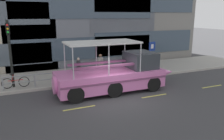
{
  "coord_description": "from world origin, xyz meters",
  "views": [
    {
      "loc": [
        -5.32,
        -12.02,
        4.92
      ],
      "look_at": [
        0.57,
        1.61,
        1.3
      ],
      "focal_mm": 36.45,
      "sensor_mm": 36.0,
      "label": 1
    }
  ],
  "objects_px": {
    "pedestrian_near_bow": "(133,60)",
    "parking_sign": "(152,51)",
    "leaned_bicycle": "(16,82)",
    "duck_tour_boat": "(117,75)",
    "traffic_light_pole": "(10,48)",
    "pedestrian_mid_left": "(100,63)",
    "pedestrian_mid_right": "(79,65)"
  },
  "relations": [
    {
      "from": "pedestrian_mid_right",
      "to": "leaned_bicycle",
      "type": "bearing_deg",
      "value": -167.27
    },
    {
      "from": "duck_tour_boat",
      "to": "pedestrian_mid_right",
      "type": "xyz_separation_m",
      "value": [
        -1.58,
        3.7,
        0.03
      ]
    },
    {
      "from": "pedestrian_mid_left",
      "to": "pedestrian_mid_right",
      "type": "distance_m",
      "value": 1.73
    },
    {
      "from": "pedestrian_near_bow",
      "to": "pedestrian_mid_right",
      "type": "distance_m",
      "value": 4.76
    },
    {
      "from": "traffic_light_pole",
      "to": "pedestrian_mid_right",
      "type": "height_order",
      "value": "traffic_light_pole"
    },
    {
      "from": "parking_sign",
      "to": "pedestrian_mid_left",
      "type": "xyz_separation_m",
      "value": [
        -4.5,
        0.35,
        -0.67
      ]
    },
    {
      "from": "duck_tour_boat",
      "to": "pedestrian_mid_right",
      "type": "distance_m",
      "value": 4.02
    },
    {
      "from": "pedestrian_near_bow",
      "to": "pedestrian_mid_right",
      "type": "bearing_deg",
      "value": 178.07
    },
    {
      "from": "leaned_bicycle",
      "to": "pedestrian_mid_right",
      "type": "relative_size",
      "value": 1.15
    },
    {
      "from": "parking_sign",
      "to": "pedestrian_mid_right",
      "type": "distance_m",
      "value": 6.28
    },
    {
      "from": "leaned_bicycle",
      "to": "pedestrian_mid_right",
      "type": "bearing_deg",
      "value": 12.73
    },
    {
      "from": "traffic_light_pole",
      "to": "pedestrian_mid_left",
      "type": "distance_m",
      "value": 6.63
    },
    {
      "from": "parking_sign",
      "to": "pedestrian_mid_left",
      "type": "relative_size",
      "value": 1.46
    },
    {
      "from": "leaned_bicycle",
      "to": "duck_tour_boat",
      "type": "relative_size",
      "value": 0.2
    },
    {
      "from": "pedestrian_mid_left",
      "to": "parking_sign",
      "type": "bearing_deg",
      "value": -4.45
    },
    {
      "from": "duck_tour_boat",
      "to": "traffic_light_pole",
      "type": "bearing_deg",
      "value": 155.75
    },
    {
      "from": "traffic_light_pole",
      "to": "leaned_bicycle",
      "type": "height_order",
      "value": "traffic_light_pole"
    },
    {
      "from": "leaned_bicycle",
      "to": "parking_sign",
      "type": "bearing_deg",
      "value": 1.57
    },
    {
      "from": "duck_tour_boat",
      "to": "pedestrian_near_bow",
      "type": "distance_m",
      "value": 4.76
    },
    {
      "from": "parking_sign",
      "to": "pedestrian_near_bow",
      "type": "relative_size",
      "value": 1.56
    },
    {
      "from": "traffic_light_pole",
      "to": "pedestrian_mid_left",
      "type": "height_order",
      "value": "traffic_light_pole"
    },
    {
      "from": "traffic_light_pole",
      "to": "duck_tour_boat",
      "type": "xyz_separation_m",
      "value": [
        6.31,
        -2.84,
        -1.79
      ]
    },
    {
      "from": "traffic_light_pole",
      "to": "duck_tour_boat",
      "type": "distance_m",
      "value": 7.15
    },
    {
      "from": "traffic_light_pole",
      "to": "leaned_bicycle",
      "type": "bearing_deg",
      "value": -52.81
    },
    {
      "from": "leaned_bicycle",
      "to": "pedestrian_near_bow",
      "type": "xyz_separation_m",
      "value": [
        9.35,
        0.88,
        0.6
      ]
    },
    {
      "from": "leaned_bicycle",
      "to": "pedestrian_near_bow",
      "type": "distance_m",
      "value": 9.41
    },
    {
      "from": "pedestrian_near_bow",
      "to": "parking_sign",
      "type": "bearing_deg",
      "value": -22.19
    },
    {
      "from": "parking_sign",
      "to": "leaned_bicycle",
      "type": "xyz_separation_m",
      "value": [
        -10.78,
        -0.3,
        -1.35
      ]
    },
    {
      "from": "pedestrian_near_bow",
      "to": "duck_tour_boat",
      "type": "bearing_deg",
      "value": -131.92
    },
    {
      "from": "parking_sign",
      "to": "pedestrian_mid_left",
      "type": "distance_m",
      "value": 4.57
    },
    {
      "from": "pedestrian_mid_right",
      "to": "pedestrian_near_bow",
      "type": "bearing_deg",
      "value": -1.93
    },
    {
      "from": "duck_tour_boat",
      "to": "pedestrian_near_bow",
      "type": "xyz_separation_m",
      "value": [
        3.18,
        3.54,
        0.09
      ]
    }
  ]
}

